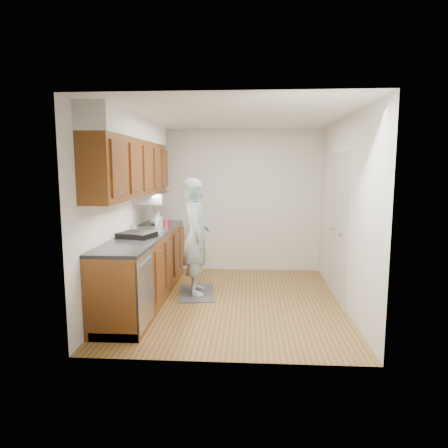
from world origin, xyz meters
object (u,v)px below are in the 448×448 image
at_px(soap_bottle_b, 159,220).
at_px(steel_can, 162,224).
at_px(person, 196,229).
at_px(soda_can, 168,224).
at_px(dish_rack, 137,235).
at_px(soap_bottle_c, 154,218).
at_px(soap_bottle_a, 158,218).

bearing_deg(soap_bottle_b, steel_can, -60.96).
distance_m(person, steel_can, 0.62).
distance_m(person, soda_can, 0.49).
distance_m(soap_bottle_b, dish_rack, 0.98).
height_order(soap_bottle_c, dish_rack, soap_bottle_c).
bearing_deg(soda_can, soap_bottle_b, 131.67).
distance_m(soap_bottle_a, soda_can, 0.31).
bearing_deg(steel_can, soap_bottle_c, 119.20).
bearing_deg(soda_can, steel_can, 142.50).
height_order(person, soap_bottle_a, person).
relative_size(soda_can, dish_rack, 0.31).
distance_m(soap_bottle_a, soap_bottle_b, 0.06).
bearing_deg(soap_bottle_a, soap_bottle_c, 119.61).
relative_size(soap_bottle_b, dish_rack, 0.51).
height_order(soda_can, steel_can, soda_can).
distance_m(soda_can, steel_can, 0.14).
bearing_deg(soap_bottle_c, soda_can, -55.22).
bearing_deg(steel_can, dish_rack, -98.71).
xyz_separation_m(person, steel_can, (-0.56, 0.26, 0.03)).
distance_m(person, soap_bottle_c, 1.00).
height_order(soap_bottle_a, dish_rack, soap_bottle_a).
height_order(soap_bottle_c, soda_can, soap_bottle_c).
bearing_deg(steel_can, soap_bottle_a, 118.62).
bearing_deg(soda_can, person, -21.39).
relative_size(person, soap_bottle_c, 9.95).
bearing_deg(dish_rack, soap_bottle_c, 110.28).
relative_size(soap_bottle_b, soda_can, 1.65).
relative_size(soap_bottle_a, soda_can, 1.90).
height_order(soap_bottle_a, soap_bottle_b, soap_bottle_a).
xyz_separation_m(soda_can, steel_can, (-0.11, 0.08, -0.01)).
relative_size(soap_bottle_a, steel_can, 2.14).
distance_m(steel_can, dish_rack, 0.88).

